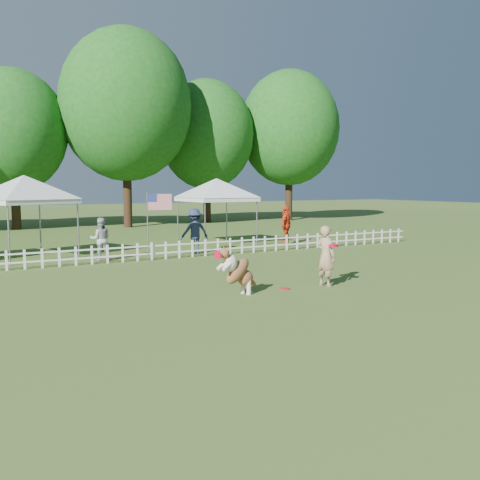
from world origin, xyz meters
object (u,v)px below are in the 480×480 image
(handler, at_px, (326,256))
(spectator_c, at_px, (286,225))
(canopy_tent_left, at_px, (25,218))
(spectator_a, at_px, (101,239))
(canopy_tent_right, at_px, (217,213))
(frisbee_on_turf, at_px, (284,289))
(dog, at_px, (238,271))
(flag_pole, at_px, (148,227))
(spectator_b, at_px, (195,231))

(handler, bearing_deg, spectator_c, -36.35)
(canopy_tent_left, relative_size, spectator_a, 1.94)
(canopy_tent_right, bearing_deg, handler, -103.64)
(frisbee_on_turf, distance_m, spectator_a, 7.58)
(dog, bearing_deg, spectator_a, 85.47)
(handler, xyz_separation_m, flag_pole, (-2.30, 6.37, 0.38))
(spectator_a, height_order, spectator_b, spectator_b)
(flag_pole, distance_m, spectator_b, 2.39)
(canopy_tent_left, distance_m, canopy_tent_right, 7.55)
(handler, bearing_deg, frisbee_on_turf, 73.14)
(canopy_tent_left, bearing_deg, handler, -78.75)
(frisbee_on_turf, relative_size, spectator_c, 0.15)
(spectator_b, bearing_deg, canopy_tent_left, -15.93)
(handler, xyz_separation_m, frisbee_on_turf, (-1.11, 0.18, -0.75))
(frisbee_on_turf, height_order, flag_pole, flag_pole)
(canopy_tent_right, height_order, flag_pole, canopy_tent_right)
(canopy_tent_left, height_order, spectator_b, canopy_tent_left)
(frisbee_on_turf, height_order, spectator_c, spectator_c)
(frisbee_on_turf, bearing_deg, flag_pole, 100.96)
(frisbee_on_turf, relative_size, spectator_a, 0.18)
(flag_pole, distance_m, spectator_c, 7.07)
(dog, height_order, frisbee_on_turf, dog)
(canopy_tent_right, distance_m, spectator_a, 5.95)
(canopy_tent_left, bearing_deg, spectator_a, -62.82)
(canopy_tent_left, bearing_deg, spectator_b, -38.65)
(frisbee_on_turf, distance_m, canopy_tent_right, 9.89)
(frisbee_on_turf, distance_m, spectator_c, 9.85)
(handler, relative_size, canopy_tent_right, 0.56)
(spectator_b, bearing_deg, canopy_tent_right, -131.01)
(dog, relative_size, frisbee_on_turf, 4.44)
(canopy_tent_right, xyz_separation_m, spectator_a, (-5.49, -2.21, -0.65))
(frisbee_on_turf, relative_size, spectator_b, 0.15)
(dog, distance_m, flag_pole, 6.30)
(spectator_a, relative_size, spectator_b, 0.87)
(spectator_c, bearing_deg, canopy_tent_left, -41.59)
(spectator_a, bearing_deg, canopy_tent_right, -145.90)
(handler, distance_m, flag_pole, 6.79)
(flag_pole, bearing_deg, frisbee_on_turf, -69.94)
(handler, distance_m, dog, 2.45)
(canopy_tent_left, xyz_separation_m, canopy_tent_right, (7.55, 0.34, -0.03))
(canopy_tent_left, height_order, spectator_c, canopy_tent_left)
(spectator_a, bearing_deg, handler, 128.55)
(canopy_tent_left, relative_size, spectator_b, 1.68)
(flag_pole, relative_size, spectator_a, 1.58)
(handler, relative_size, frisbee_on_turf, 5.94)
(canopy_tent_left, xyz_separation_m, spectator_a, (2.05, -1.87, -0.68))
(canopy_tent_left, relative_size, spectator_c, 1.67)
(dog, height_order, flag_pole, flag_pole)
(dog, bearing_deg, canopy_tent_left, 95.79)
(handler, distance_m, canopy_tent_right, 9.71)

